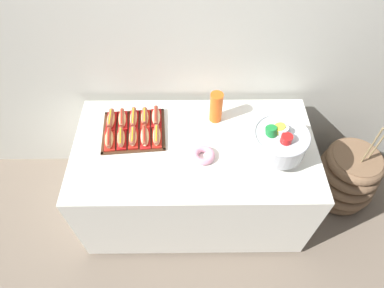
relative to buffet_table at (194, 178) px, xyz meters
The scene contains 18 objects.
ground_plane 0.41m from the buffet_table, ahead, with size 10.00×10.00×0.00m, color #7A6B5B.
back_wall 1.03m from the buffet_table, 90.00° to the left, with size 6.00×0.10×2.60m, color beige.
buffet_table is the anchor object (origin of this frame).
floor_vase 1.21m from the buffet_table, ahead, with size 0.51×0.51×1.07m.
serving_tray 0.56m from the buffet_table, 162.25° to the left, with size 0.43×0.39×0.01m.
hot_dog_0 0.68m from the buffet_table, behind, with size 0.09×0.17×0.06m.
hot_dog_1 0.62m from the buffet_table, behind, with size 0.08×0.16×0.06m.
hot_dog_2 0.57m from the buffet_table, behind, with size 0.07×0.16×0.06m.
hot_dog_3 0.52m from the buffet_table, behind, with size 0.08×0.18×0.06m.
hot_dog_4 0.48m from the buffet_table, 166.77° to the left, with size 0.07×0.17×0.06m.
hot_dog_5 0.72m from the buffet_table, 160.33° to the left, with size 0.07×0.17×0.06m.
hot_dog_6 0.66m from the buffet_table, 156.96° to the left, with size 0.08×0.17×0.06m.
hot_dog_7 0.61m from the buffet_table, 152.60° to the left, with size 0.07×0.18×0.06m.
hot_dog_8 0.57m from the buffet_table, 146.83° to the left, with size 0.07×0.16×0.06m.
hot_dog_9 0.53m from the buffet_table, 139.03° to the left, with size 0.08×0.18×0.06m.
punch_bowl 0.72m from the buffet_table, ahead, with size 0.33×0.33×0.26m.
cup_stack 0.56m from the buffet_table, 58.70° to the left, with size 0.08×0.08×0.22m.
donut 0.41m from the buffet_table, 59.31° to the right, with size 0.14×0.14×0.04m.
Camera 1 is at (-0.03, -1.28, 2.43)m, focal length 30.73 mm.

